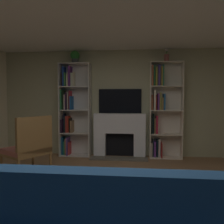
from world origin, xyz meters
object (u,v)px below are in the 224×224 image
Objects in this scene: tv at (120,101)px; vase_with_flowers at (167,57)px; fireplace at (120,134)px; potted_plant at (75,57)px; armchair at (29,147)px; bookshelf_right at (161,109)px; bookshelf_left at (72,109)px.

vase_with_flowers reaches higher than tv.
fireplace is at bearing -90.00° from tv.
tv is 1.49m from potted_plant.
tv is 0.95× the size of armchair.
armchair is (-1.42, -1.80, -0.76)m from tv.
potted_plant reaches higher than bookshelf_right.
vase_with_flowers is at bearing -18.58° from bookshelf_right.
potted_plant is at bearing -179.01° from fireplace.
bookshelf_left is 7.34× the size of potted_plant.
tv is at bearing 4.36° from bookshelf_left.
vase_with_flowers is at bearing 34.10° from armchair.
armchair is (-2.48, -1.68, -1.76)m from vase_with_flowers.
fireplace is at bearing -178.97° from bookshelf_right.
vase_with_flowers is at bearing -6.33° from tv.
bookshelf_right is (2.12, 0.00, 0.02)m from bookshelf_left.
armchair is at bearing -102.20° from potted_plant.
bookshelf_left is 1.82m from armchair.
fireplace is 0.59× the size of bookshelf_right.
tv is 3.35× the size of vase_with_flowers.
tv is 3.39× the size of potted_plant.
bookshelf_left is (-1.16, 0.01, 0.56)m from fireplace.
potted_plant is 0.99× the size of vase_with_flowers.
vase_with_flowers reaches higher than bookshelf_right.
fireplace is 2.21m from armchair.
vase_with_flowers reaches higher than armchair.
vase_with_flowers reaches higher than fireplace.
armchair is at bearing -129.97° from fireplace.
bookshelf_left is at bearing 179.33° from fireplace.
potted_plant is (-1.06, -0.02, 1.81)m from fireplace.
potted_plant is (-1.06, -0.12, 1.05)m from tv.
fireplace is at bearing -0.67° from bookshelf_left.
potted_plant reaches higher than bookshelf_left.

